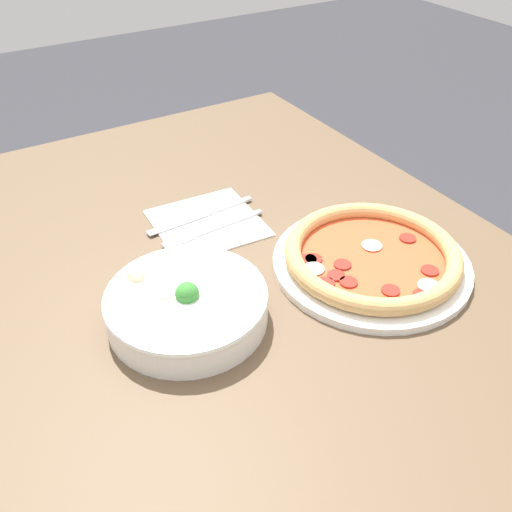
{
  "coord_description": "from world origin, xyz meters",
  "views": [
    {
      "loc": [
        -0.48,
        0.28,
        1.3
      ],
      "look_at": [
        0.11,
        -0.08,
        0.78
      ],
      "focal_mm": 40.0,
      "sensor_mm": 36.0,
      "label": 1
    }
  ],
  "objects_px": {
    "pizza": "(372,257)",
    "fork": "(215,228)",
    "bowl": "(187,304)",
    "knife": "(206,214)"
  },
  "relations": [
    {
      "from": "pizza",
      "to": "knife",
      "type": "distance_m",
      "value": 0.3
    },
    {
      "from": "pizza",
      "to": "fork",
      "type": "height_order",
      "value": "pizza"
    },
    {
      "from": "pizza",
      "to": "fork",
      "type": "bearing_deg",
      "value": 36.97
    },
    {
      "from": "bowl",
      "to": "pizza",
      "type": "bearing_deg",
      "value": -97.79
    },
    {
      "from": "bowl",
      "to": "fork",
      "type": "distance_m",
      "value": 0.22
    },
    {
      "from": "fork",
      "to": "knife",
      "type": "bearing_deg",
      "value": -100.84
    },
    {
      "from": "pizza",
      "to": "bowl",
      "type": "xyz_separation_m",
      "value": [
        0.04,
        0.29,
        0.01
      ]
    },
    {
      "from": "fork",
      "to": "knife",
      "type": "xyz_separation_m",
      "value": [
        0.05,
        -0.01,
        -0.0
      ]
    },
    {
      "from": "bowl",
      "to": "knife",
      "type": "xyz_separation_m",
      "value": [
        0.22,
        -0.14,
        -0.02
      ]
    },
    {
      "from": "pizza",
      "to": "knife",
      "type": "bearing_deg",
      "value": 30.46
    }
  ]
}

